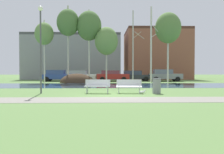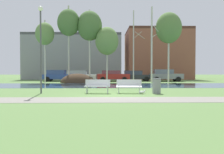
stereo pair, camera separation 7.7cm
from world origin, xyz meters
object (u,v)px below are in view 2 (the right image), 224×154
(seagull, at_px, (142,92))
(parked_sedan_second_white, at_px, (79,76))
(parked_van_nearest_blue, at_px, (58,75))
(bench_right, at_px, (129,86))
(trash_bin, at_px, (157,86))
(parked_suv_fifth_grey, at_px, (165,75))
(bench_left, at_px, (97,86))
(streetlamp, at_px, (41,35))
(parked_hatch_third_red, at_px, (113,76))
(parked_wagon_fourth_dark, at_px, (135,76))

(seagull, relative_size, parked_sedan_second_white, 0.10)
(parked_van_nearest_blue, bearing_deg, bench_right, -65.12)
(trash_bin, height_order, parked_van_nearest_blue, parked_van_nearest_blue)
(bench_right, xyz_separation_m, trash_bin, (1.70, -0.28, 0.02))
(trash_bin, distance_m, parked_suv_fifth_grey, 17.44)
(bench_left, height_order, parked_sedan_second_white, parked_sedan_second_white)
(trash_bin, xyz_separation_m, parked_suv_fifth_grey, (4.66, 16.81, 0.33))
(seagull, xyz_separation_m, parked_sedan_second_white, (-5.88, 17.63, 0.64))
(bench_left, relative_size, parked_van_nearest_blue, 0.40)
(bench_right, height_order, streetlamp, streetlamp)
(seagull, height_order, parked_sedan_second_white, parked_sedan_second_white)
(bench_left, relative_size, parked_hatch_third_red, 0.39)
(bench_right, distance_m, seagull, 1.01)
(bench_right, height_order, trash_bin, trash_bin)
(bench_left, distance_m, parked_sedan_second_white, 17.37)
(parked_van_nearest_blue, height_order, parked_sedan_second_white, parked_van_nearest_blue)
(trash_bin, height_order, parked_hatch_third_red, parked_hatch_third_red)
(bench_left, bearing_deg, trash_bin, -4.31)
(bench_right, height_order, parked_sedan_second_white, parked_sedan_second_white)
(bench_right, relative_size, parked_suv_fifth_grey, 0.38)
(trash_bin, distance_m, parked_sedan_second_white, 18.65)
(parked_suv_fifth_grey, bearing_deg, parked_sedan_second_white, 177.22)
(parked_hatch_third_red, bearing_deg, trash_bin, -82.13)
(bench_right, relative_size, parked_van_nearest_blue, 0.40)
(streetlamp, distance_m, parked_hatch_third_red, 17.35)
(trash_bin, bearing_deg, parked_sedan_second_white, 111.40)
(parked_van_nearest_blue, height_order, parked_suv_fifth_grey, parked_suv_fifth_grey)
(parked_sedan_second_white, relative_size, parked_wagon_fourth_dark, 1.07)
(bench_right, height_order, parked_wagon_fourth_dark, parked_wagon_fourth_dark)
(bench_right, xyz_separation_m, parked_suv_fifth_grey, (6.36, 16.53, 0.36))
(streetlamp, bearing_deg, parked_van_nearest_blue, 97.80)
(streetlamp, height_order, parked_van_nearest_blue, streetlamp)
(streetlamp, bearing_deg, trash_bin, -2.45)
(parked_wagon_fourth_dark, bearing_deg, bench_left, -104.32)
(streetlamp, height_order, parked_hatch_third_red, streetlamp)
(streetlamp, xyz_separation_m, parked_wagon_fourth_dark, (7.95, 17.13, -2.90))
(bench_left, height_order, seagull, bench_left)
(parked_van_nearest_blue, bearing_deg, trash_bin, -60.99)
(parked_van_nearest_blue, bearing_deg, streetlamp, -82.20)
(trash_bin, relative_size, parked_hatch_third_red, 0.23)
(parked_sedan_second_white, height_order, parked_suv_fifth_grey, parked_suv_fifth_grey)
(trash_bin, distance_m, parked_van_nearest_blue, 19.81)
(streetlamp, bearing_deg, parked_hatch_third_red, 73.12)
(bench_left, height_order, trash_bin, trash_bin)
(bench_left, height_order, parked_suv_fifth_grey, parked_suv_fifth_grey)
(bench_right, height_order, parked_van_nearest_blue, parked_van_nearest_blue)
(bench_right, relative_size, parked_sedan_second_white, 0.37)
(trash_bin, height_order, streetlamp, streetlamp)
(parked_van_nearest_blue, distance_m, parked_wagon_fourth_dark, 10.28)
(bench_left, relative_size, parked_wagon_fourth_dark, 0.39)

